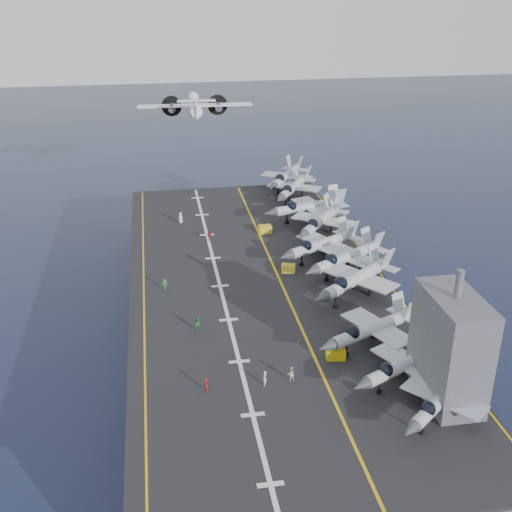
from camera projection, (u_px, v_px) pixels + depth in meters
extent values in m
plane|color=#142135|center=(260.00, 343.00, 98.73)|extent=(500.00, 500.00, 0.00)
cube|color=#56595E|center=(260.00, 315.00, 96.68)|extent=(36.00, 90.00, 10.00)
cube|color=black|center=(260.00, 284.00, 94.55)|extent=(38.00, 92.00, 0.40)
cube|color=gold|center=(280.00, 281.00, 94.91)|extent=(0.35, 90.00, 0.02)
cube|color=silver|center=(220.00, 286.00, 93.56)|extent=(0.50, 90.00, 0.02)
cube|color=gold|center=(144.00, 292.00, 91.92)|extent=(0.25, 90.00, 0.02)
cube|color=gold|center=(380.00, 274.00, 97.23)|extent=(0.25, 90.00, 0.02)
imported|color=#B21919|center=(206.00, 385.00, 70.00)|extent=(0.96, 1.16, 1.66)
imported|color=#228F3A|center=(198.00, 324.00, 81.74)|extent=(1.25, 1.36, 1.89)
imported|color=#287D34|center=(165.00, 284.00, 92.29)|extent=(1.04, 0.76, 1.62)
imported|color=#A81213|center=(209.00, 236.00, 108.90)|extent=(1.12, 0.80, 1.77)
imported|color=white|center=(181.00, 218.00, 116.37)|extent=(1.42, 1.39, 1.99)
imported|color=silver|center=(265.00, 378.00, 70.93)|extent=(0.94, 1.22, 1.81)
imported|color=silver|center=(291.00, 374.00, 71.82)|extent=(1.14, 0.86, 1.71)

